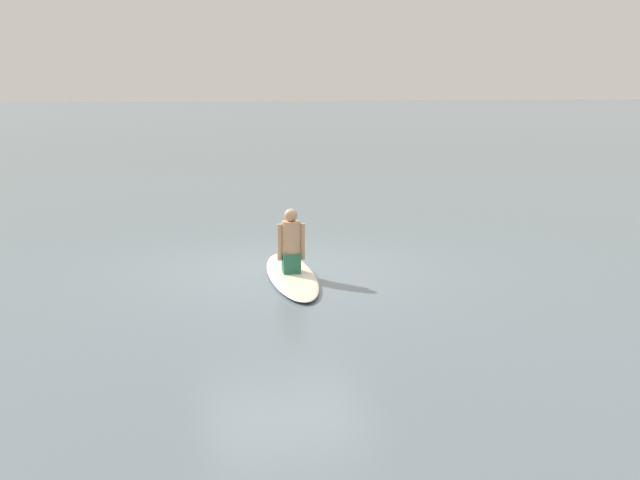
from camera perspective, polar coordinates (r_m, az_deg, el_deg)
The scene contains 3 objects.
ground_plane at distance 12.14m, azimuth -2.52°, elevation -2.22°, with size 400.00×400.00×0.00m, color slate.
surfboard at distance 11.72m, azimuth -2.06°, elevation -2.49°, with size 3.17×0.67×0.08m, color silver.
person_paddler at distance 11.62m, azimuth -2.07°, elevation -0.26°, with size 0.41×0.34×0.94m.
Camera 1 is at (3.08, 11.43, 2.69)m, focal length 44.90 mm.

